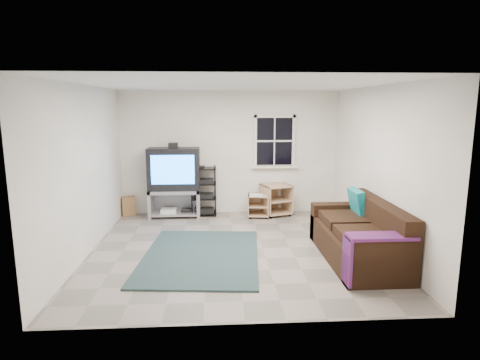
{
  "coord_description": "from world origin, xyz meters",
  "views": [
    {
      "loc": [
        -0.29,
        -6.2,
        2.28
      ],
      "look_at": [
        0.1,
        0.4,
        1.06
      ],
      "focal_mm": 30.0,
      "sensor_mm": 36.0,
      "label": 1
    }
  ],
  "objects": [
    {
      "name": "room",
      "position": [
        0.95,
        2.27,
        1.48
      ],
      "size": [
        4.6,
        4.62,
        4.6
      ],
      "color": "gray",
      "rests_on": "ground"
    },
    {
      "name": "shag_rug",
      "position": [
        -0.54,
        -0.33,
        0.01
      ],
      "size": [
        1.93,
        2.53,
        0.03
      ],
      "primitive_type": "cube",
      "rotation": [
        0.0,
        0.0,
        -0.08
      ],
      "color": "#321E16",
      "rests_on": "ground"
    },
    {
      "name": "sofa",
      "position": [
        1.85,
        -0.56,
        0.34
      ],
      "size": [
        0.93,
        2.1,
        0.96
      ],
      "color": "black",
      "rests_on": "ground"
    },
    {
      "name": "paper_bag",
      "position": [
        -2.16,
        2.16,
        0.2
      ],
      "size": [
        0.33,
        0.28,
        0.4
      ],
      "primitive_type": "cube",
      "rotation": [
        0.0,
        0.0,
        0.41
      ],
      "color": "#986E44",
      "rests_on": "ground"
    },
    {
      "name": "tv_unit",
      "position": [
        -1.16,
        2.02,
        0.85
      ],
      "size": [
        1.05,
        0.53,
        1.55
      ],
      "color": "#95959C",
      "rests_on": "ground"
    },
    {
      "name": "side_table_left",
      "position": [
        0.95,
        2.05,
        0.35
      ],
      "size": [
        0.7,
        0.7,
        0.65
      ],
      "rotation": [
        0.0,
        0.0,
        0.32
      ],
      "color": "tan",
      "rests_on": "ground"
    },
    {
      "name": "side_table_right",
      "position": [
        0.57,
        1.9,
        0.27
      ],
      "size": [
        0.47,
        0.47,
        0.49
      ],
      "rotation": [
        0.0,
        0.0,
        -0.12
      ],
      "color": "tan",
      "rests_on": "ground"
    },
    {
      "name": "av_rack",
      "position": [
        -0.56,
        2.09,
        0.46
      ],
      "size": [
        0.52,
        0.38,
        1.05
      ],
      "color": "black",
      "rests_on": "ground"
    }
  ]
}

